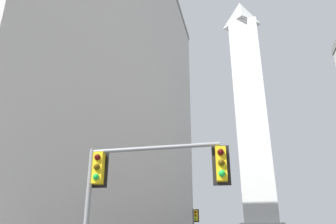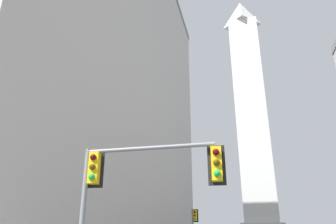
# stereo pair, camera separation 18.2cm
# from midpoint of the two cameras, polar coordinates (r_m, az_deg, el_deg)

# --- Properties ---
(building_left) EXTENTS (19.87, 46.10, 39.84)m
(building_left) POSITION_cam_midpoint_polar(r_m,az_deg,el_deg) (40.74, -15.52, 5.56)
(building_left) COLOR #B2AFAA
(building_left) RESTS_ON ground_plane
(obelisk) EXTENTS (9.07, 9.07, 64.88)m
(obelisk) POSITION_cam_midpoint_polar(r_m,az_deg,el_deg) (83.15, 14.12, -0.28)
(obelisk) COLOR silver
(obelisk) RESTS_ON ground_plane
(traffic_light_near_left) EXTENTS (5.04, 0.52, 5.02)m
(traffic_light_near_left) POSITION_cam_midpoint_polar(r_m,az_deg,el_deg) (11.30, -6.01, -11.81)
(traffic_light_near_left) COLOR slate
(traffic_light_near_left) RESTS_ON ground_plane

